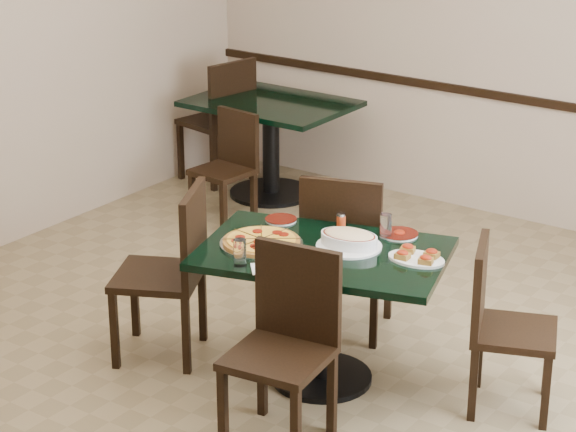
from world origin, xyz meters
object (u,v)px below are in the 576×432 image
Objects in this scene: chair_right at (499,318)px; bread_basket at (320,264)px; chair_left at (174,263)px; lasagna_casserole at (349,239)px; back_table at (271,130)px; main_table at (323,282)px; back_chair_near at (229,161)px; chair_far at (345,246)px; bruschetta_platter at (417,256)px; pepperoni_pizza at (261,242)px; chair_near at (287,335)px; back_chair_left at (223,114)px.

bread_basket is (-0.73, -0.53, 0.30)m from chair_right.
chair_left is 2.87× the size of lasagna_casserole.
main_table is at bearing -48.63° from back_table.
back_chair_near is (-1.06, 1.85, -0.11)m from chair_left.
back_table is at bearing -62.91° from chair_far.
bruschetta_platter is (-0.41, -0.13, 0.28)m from chair_right.
pepperoni_pizza is (-0.30, -0.12, 0.20)m from main_table.
chair_right is 3.49× the size of bread_basket.
chair_far reaches higher than chair_near.
chair_right reaches higher than bread_basket.
back_table is at bearing 114.87° from main_table.
pepperoni_pizza is 1.40× the size of bruschetta_platter.
back_table is 2.74× the size of pepperoni_pizza.
back_chair_left is (-2.44, 2.25, -0.00)m from main_table.
chair_near is at bearing 118.23° from chair_right.
chair_right is 1.76m from chair_left.
back_chair_left is (-0.49, 0.03, 0.04)m from back_table.
back_chair_left is at bearing 132.31° from lasagna_casserole.
chair_far reaches higher than lasagna_casserole.
back_chair_left is at bearing -173.45° from chair_left.
back_chair_near reaches higher than back_table.
chair_near is at bearing -40.70° from back_chair_near.
chair_far is 0.99× the size of back_chair_left.
main_table is at bearing 91.83° from chair_far.
bruschetta_platter is at bearing 80.27° from chair_left.
back_chair_near is at bearing 132.18° from pepperoni_pizza.
pepperoni_pizza reaches higher than back_table.
chair_far is at bearing 85.62° from bread_basket.
back_table is at bearing 102.36° from bread_basket.
bread_basket reaches higher than back_chair_near.
back_table is at bearing 178.20° from chair_left.
bruschetta_platter is at bearing 2.69° from main_table.
bread_basket is at bearing 56.66° from back_chair_left.
main_table is at bearing 57.98° from back_chair_left.
pepperoni_pizza is (2.13, -2.38, 0.20)m from back_chair_left.
back_chair_near and bruschetta_platter have the same top height.
pepperoni_pizza is at bearing 52.65° from back_chair_left.
back_chair_near is (-1.88, 1.62, -0.12)m from main_table.
chair_right reaches higher than lasagna_casserole.
chair_left is 2.26× the size of pepperoni_pizza.
chair_near reaches higher than bruschetta_platter.
chair_near is (0.16, -0.54, -0.03)m from main_table.
back_table is 1.20× the size of chair_far.
lasagna_casserole is (-0.77, -0.18, 0.30)m from chair_right.
main_table is at bearing 22.29° from pepperoni_pizza.
chair_near is (2.10, -2.76, 0.01)m from back_table.
bruschetta_platter is (0.32, 0.39, -0.02)m from bread_basket.
chair_far is 1.12× the size of chair_right.
bruschetta_platter is (2.34, -1.46, 0.33)m from back_chair_near.
back_chair_near is (-1.69, 1.11, -0.11)m from chair_far.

